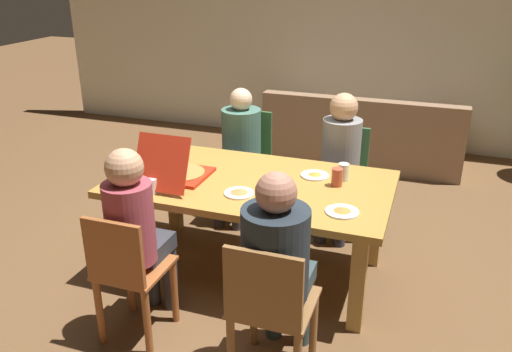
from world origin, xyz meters
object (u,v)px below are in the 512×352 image
(person_2, at_px, (278,257))
(plate_0, at_px, (342,211))
(chair_0, at_px, (341,173))
(drinking_glass_2, at_px, (151,186))
(chair_1, at_px, (128,274))
(person_3, at_px, (239,143))
(plate_2, at_px, (315,175))
(drinking_glass_0, at_px, (337,177))
(dining_table, at_px, (251,193))
(chair_3, at_px, (245,158))
(pizza_box_0, at_px, (178,172))
(plate_1, at_px, (239,193))
(person_0, at_px, (340,153))
(person_1, at_px, (136,226))
(chair_2, at_px, (270,309))
(couch, at_px, (362,138))
(drinking_glass_1, at_px, (343,172))

(person_2, bearing_deg, plate_0, 69.36)
(chair_0, distance_m, drinking_glass_2, 1.75)
(chair_0, bearing_deg, drinking_glass_2, -126.31)
(chair_1, distance_m, person_3, 1.83)
(plate_2, xyz_separation_m, drinking_glass_0, (0.18, -0.12, 0.05))
(dining_table, distance_m, drinking_glass_0, 0.61)
(chair_3, distance_m, pizza_box_0, 1.20)
(plate_1, relative_size, drinking_glass_0, 1.60)
(dining_table, height_order, chair_3, chair_3)
(drinking_glass_2, bearing_deg, plate_2, 34.36)
(person_0, distance_m, plate_0, 1.14)
(chair_0, bearing_deg, pizza_box_0, -131.15)
(person_3, xyz_separation_m, plate_0, (1.12, -1.15, 0.06))
(dining_table, distance_m, drinking_glass_2, 0.71)
(person_2, bearing_deg, person_1, 176.00)
(chair_1, xyz_separation_m, chair_3, (-0.00, 1.97, 0.03))
(chair_1, height_order, pizza_box_0, pizza_box_0)
(person_1, relative_size, chair_2, 1.37)
(chair_0, distance_m, person_0, 0.27)
(pizza_box_0, xyz_separation_m, couch, (0.92, 2.70, -0.50))
(person_1, relative_size, pizza_box_0, 2.27)
(chair_3, xyz_separation_m, couch, (0.84, 1.55, -0.21))
(person_1, distance_m, pizza_box_0, 0.69)
(dining_table, height_order, couch, couch)
(person_3, distance_m, plate_1, 1.18)
(chair_1, bearing_deg, pizza_box_0, 95.08)
(chair_0, xyz_separation_m, person_2, (0.00, -1.86, 0.24))
(drinking_glass_0, bearing_deg, chair_0, 97.61)
(person_2, height_order, plate_2, person_2)
(drinking_glass_1, bearing_deg, drinking_glass_0, -102.51)
(plate_2, distance_m, drinking_glass_2, 1.16)
(chair_3, bearing_deg, plate_2, -43.38)
(dining_table, distance_m, person_2, 1.01)
(drinking_glass_1, bearing_deg, chair_2, -96.36)
(chair_2, bearing_deg, person_1, 167.97)
(person_0, relative_size, plate_0, 5.76)
(person_0, height_order, couch, person_0)
(dining_table, distance_m, chair_1, 1.06)
(drinking_glass_1, bearing_deg, chair_0, 100.49)
(plate_1, bearing_deg, couch, 81.47)
(chair_1, xyz_separation_m, plate_0, (1.12, 0.67, 0.28))
(drinking_glass_0, xyz_separation_m, drinking_glass_2, (-1.13, -0.53, -0.01))
(person_0, distance_m, person_3, 0.90)
(person_2, height_order, drinking_glass_0, person_2)
(person_0, bearing_deg, drinking_glass_1, -77.19)
(person_1, height_order, plate_2, person_1)
(person_0, bearing_deg, person_3, 177.71)
(person_0, bearing_deg, chair_2, -90.00)
(chair_1, height_order, person_3, person_3)
(person_2, distance_m, plate_1, 0.80)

